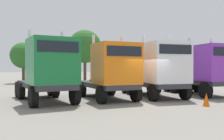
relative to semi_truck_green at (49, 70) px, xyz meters
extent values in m
plane|color=gray|center=(5.32, -1.28, -1.88)|extent=(200.00, 200.00, 0.00)
cube|color=#333338|center=(-0.21, 1.16, -0.89)|extent=(3.26, 6.41, 0.30)
cube|color=#197238|center=(0.12, -0.66, 0.48)|extent=(2.79, 2.80, 2.45)
cube|color=black|center=(0.34, -1.86, 1.18)|extent=(2.07, 0.41, 0.55)
cylinder|color=silver|center=(0.81, 0.85, 0.78)|extent=(0.21, 0.21, 3.05)
cylinder|color=silver|center=(-1.06, 0.51, 0.78)|extent=(0.21, 0.21, 3.05)
cylinder|color=#333338|center=(-0.45, 2.49, -0.68)|extent=(1.28, 1.28, 0.12)
cylinder|color=black|center=(1.29, -0.96, -1.34)|extent=(0.54, 1.13, 1.09)
cylinder|color=black|center=(-0.87, -1.35, -1.34)|extent=(0.54, 1.13, 1.09)
cylinder|color=black|center=(0.61, 2.79, -1.34)|extent=(0.54, 1.13, 1.09)
cylinder|color=black|center=(-1.55, 2.40, -1.34)|extent=(0.54, 1.13, 1.09)
cylinder|color=black|center=(0.42, 3.88, -1.34)|extent=(0.54, 1.13, 1.09)
cylinder|color=black|center=(-1.75, 3.48, -1.34)|extent=(0.54, 1.13, 1.09)
cube|color=#333338|center=(3.62, 1.27, -0.98)|extent=(2.75, 6.17, 0.30)
cube|color=orange|center=(3.79, -0.60, 0.37)|extent=(2.60, 2.47, 2.39)
cube|color=black|center=(3.90, -1.74, 1.04)|extent=(2.09, 0.24, 0.55)
cylinder|color=silver|center=(4.62, 0.77, 0.67)|extent=(0.20, 0.20, 2.99)
cylinder|color=silver|center=(2.73, 0.59, 0.67)|extent=(0.20, 0.20, 2.99)
cylinder|color=#333338|center=(3.49, 2.58, -0.77)|extent=(1.20, 1.20, 0.12)
cylinder|color=black|center=(4.93, -0.92, -1.38)|extent=(0.44, 1.03, 1.00)
cylinder|color=black|center=(2.74, -1.12, -1.38)|extent=(0.44, 1.03, 1.00)
cylinder|color=black|center=(4.58, 2.76, -1.38)|extent=(0.44, 1.03, 1.00)
cylinder|color=black|center=(2.39, 2.56, -1.38)|extent=(0.44, 1.03, 1.00)
cylinder|color=black|center=(4.48, 3.86, -1.38)|extent=(0.44, 1.03, 1.00)
cylinder|color=black|center=(2.29, 3.65, -1.38)|extent=(0.44, 1.03, 1.00)
cube|color=#333338|center=(7.15, 1.27, -0.98)|extent=(2.40, 6.24, 0.30)
cube|color=white|center=(7.08, -0.68, 0.45)|extent=(2.47, 2.34, 2.56)
cube|color=black|center=(7.05, -1.84, 1.20)|extent=(2.10, 0.11, 0.55)
cylinder|color=silver|center=(8.07, 0.57, 0.75)|extent=(0.19, 0.19, 3.16)
cylinder|color=silver|center=(6.17, 0.63, 0.75)|extent=(0.19, 0.19, 3.16)
cylinder|color=#333338|center=(7.19, 2.63, -0.77)|extent=(1.14, 1.14, 0.12)
cylinder|color=black|center=(8.17, -1.15, -1.38)|extent=(0.38, 1.01, 1.00)
cylinder|color=black|center=(5.97, -1.08, -1.38)|extent=(0.38, 1.01, 1.00)
cylinder|color=black|center=(8.29, 2.72, -1.38)|extent=(0.38, 1.01, 1.00)
cylinder|color=black|center=(6.10, 2.79, -1.38)|extent=(0.38, 1.01, 1.00)
cylinder|color=black|center=(8.33, 3.82, -1.38)|extent=(0.38, 1.01, 1.00)
cylinder|color=black|center=(6.13, 3.89, -1.38)|extent=(0.38, 1.01, 1.00)
cube|color=#333338|center=(10.95, 1.31, -0.91)|extent=(2.31, 6.12, 0.30)
cube|color=purple|center=(10.92, -0.46, 0.46)|extent=(2.45, 2.58, 2.44)
cylinder|color=silver|center=(11.89, 0.94, 0.76)|extent=(0.18, 0.18, 3.04)
cylinder|color=silver|center=(9.99, 0.98, 0.76)|extent=(0.18, 0.18, 3.04)
cylinder|color=#333338|center=(10.97, 2.65, -0.70)|extent=(1.12, 1.12, 0.12)
cylinder|color=black|center=(9.81, -1.01, -1.34)|extent=(0.37, 1.08, 1.07)
cylinder|color=black|center=(12.08, 2.73, -1.34)|extent=(0.37, 1.08, 1.07)
cylinder|color=black|center=(9.88, 2.77, -1.34)|extent=(0.37, 1.08, 1.07)
cylinder|color=black|center=(12.10, 3.83, -1.34)|extent=(0.37, 1.08, 1.07)
cylinder|color=black|center=(9.90, 3.87, -1.34)|extent=(0.37, 1.08, 1.07)
cone|color=#F2590C|center=(7.68, -3.71, -1.53)|extent=(0.36, 0.36, 0.70)
cylinder|color=#4C3823|center=(-1.77, 19.54, -0.75)|extent=(0.36, 0.36, 2.26)
sphere|color=#286023|center=(-1.77, 19.54, 1.71)|extent=(3.33, 3.33, 3.33)
cylinder|color=#4C3823|center=(5.45, 15.69, -0.39)|extent=(0.36, 0.36, 2.98)
sphere|color=#286023|center=(5.45, 15.69, 2.73)|extent=(4.07, 4.07, 4.07)
cylinder|color=#4C3823|center=(13.19, 19.25, -0.49)|extent=(0.36, 0.36, 2.79)
sphere|color=#286023|center=(13.19, 19.25, 2.20)|extent=(3.22, 3.22, 3.22)
camera|label=1|loc=(-1.06, -14.42, 0.14)|focal=39.98mm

